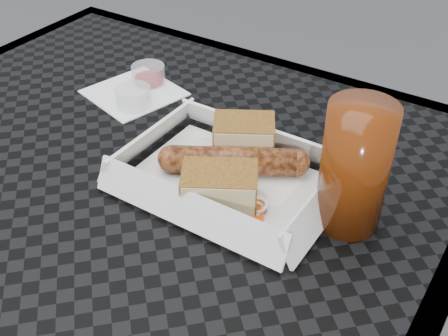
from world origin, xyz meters
name	(u,v)px	position (x,y,z in m)	size (l,w,h in m)	color
patio_table	(110,226)	(0.00, 0.00, 0.67)	(0.80, 0.80, 0.74)	black
food_tray	(229,183)	(0.13, 0.07, 0.75)	(0.22, 0.15, 0.00)	white
bratwurst	(233,161)	(0.13, 0.09, 0.77)	(0.16, 0.11, 0.03)	brown
bread_near	(244,137)	(0.11, 0.13, 0.77)	(0.07, 0.05, 0.05)	#8E5C23
bread_far	(220,187)	(0.14, 0.04, 0.77)	(0.08, 0.05, 0.04)	#8E5C23
veg_garnish	(256,211)	(0.19, 0.04, 0.75)	(0.03, 0.03, 0.00)	#E34309
napkin	(134,93)	(-0.10, 0.18, 0.75)	(0.12, 0.12, 0.00)	white
condiment_cup_sauce	(149,75)	(-0.10, 0.21, 0.76)	(0.05, 0.05, 0.03)	#980C0B
condiment_cup_empty	(133,97)	(-0.08, 0.15, 0.76)	(0.05, 0.05, 0.03)	silver
drink_glass	(355,167)	(0.27, 0.09, 0.82)	(0.07, 0.07, 0.14)	#541F07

